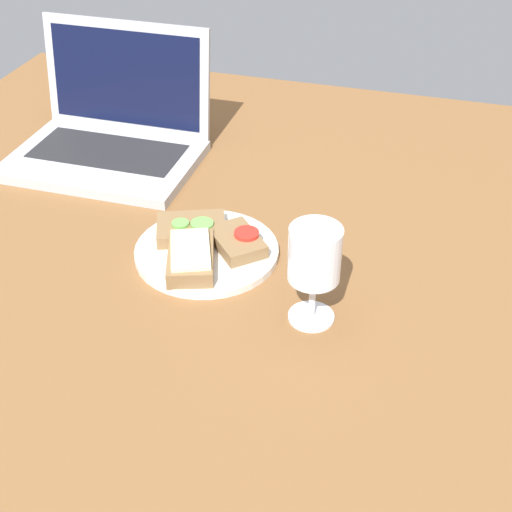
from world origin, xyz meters
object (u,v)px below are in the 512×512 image
sandwich_with_cucumber (191,229)px  wine_glass (315,259)px  plate (207,251)px  sandwich_with_tomato (237,241)px  sandwich_with_cheese (191,257)px  laptop (111,135)px

sandwich_with_cucumber → wine_glass: wine_glass is taller
plate → sandwich_with_tomato: bearing=20.4°
sandwich_with_cheese → sandwich_with_tomato: (5.13, 6.11, -0.34)cm
laptop → wine_glass: bearing=-37.1°
plate → wine_glass: (18.33, -9.71, 9.23)cm
plate → laptop: laptop is taller
sandwich_with_tomato → wine_glass: (13.97, -11.34, 7.56)cm
laptop → sandwich_with_cheese: bearing=-47.8°
plate → sandwich_with_tomato: sandwich_with_tomato is taller
sandwich_with_cucumber → wine_glass: size_ratio=0.87×
sandwich_with_cheese → laptop: 39.65cm
sandwich_with_cheese → laptop: size_ratio=0.39×
wine_glass → laptop: (-45.73, 34.55, -5.52)cm
plate → sandwich_with_cucumber: bearing=140.1°
sandwich_with_cheese → laptop: bearing=132.2°
sandwich_with_cucumber → sandwich_with_tomato: 7.93cm
sandwich_with_cucumber → sandwich_with_tomato: sandwich_with_tomato is taller
sandwich_with_tomato → laptop: 39.39cm
plate → laptop: bearing=137.8°
laptop → plate: bearing=-42.2°
sandwich_with_tomato → wine_glass: size_ratio=0.76×
sandwich_with_cheese → wine_glass: wine_glass is taller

